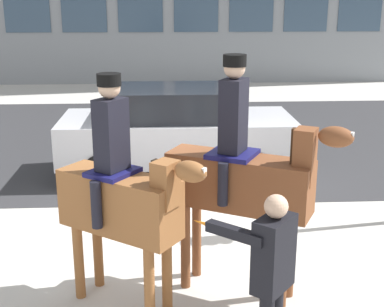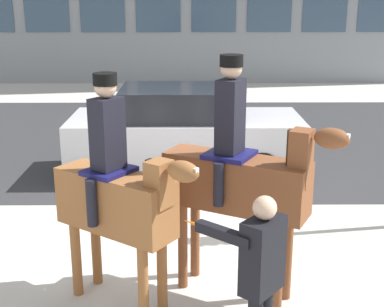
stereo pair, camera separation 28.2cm
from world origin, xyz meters
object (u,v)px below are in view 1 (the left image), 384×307
object	(u,v)px
pedestrian_bystander	(271,271)
street_car_near_lane	(176,130)
mounted_horse_companion	(243,176)
mounted_horse_lead	(121,196)

from	to	relation	value
pedestrian_bystander	street_car_near_lane	bearing A→B (deg)	-42.93
mounted_horse_companion	pedestrian_bystander	world-z (taller)	mounted_horse_companion
mounted_horse_companion	street_car_near_lane	distance (m)	4.31
mounted_horse_lead	street_car_near_lane	bearing A→B (deg)	116.89
mounted_horse_companion	pedestrian_bystander	bearing A→B (deg)	-59.64
mounted_horse_lead	pedestrian_bystander	bearing A→B (deg)	-5.10
mounted_horse_lead	street_car_near_lane	world-z (taller)	mounted_horse_lead
pedestrian_bystander	mounted_horse_lead	bearing A→B (deg)	-0.37
mounted_horse_lead	mounted_horse_companion	world-z (taller)	mounted_horse_companion
mounted_horse_lead	street_car_near_lane	xyz separation A→B (m)	(0.66, 4.41, -0.42)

